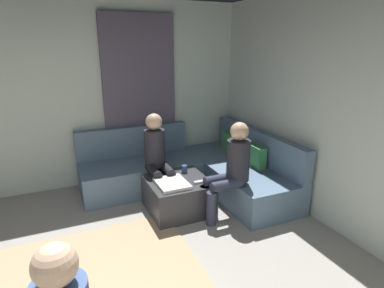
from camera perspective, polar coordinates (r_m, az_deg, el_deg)
wall_left at (r=4.95m, az=-24.33°, el=7.40°), size 0.12×6.00×2.70m
curtain_panel at (r=5.02m, az=-9.15°, el=7.68°), size 0.06×1.10×2.50m
sectional_couch at (r=4.78m, az=0.53°, el=-4.71°), size 2.10×2.55×0.87m
ottoman at (r=4.19m, az=-2.45°, el=-9.06°), size 0.76×0.76×0.42m
folded_blanket at (r=3.97m, az=-3.58°, el=-6.97°), size 0.44×0.36×0.04m
coffee_mug at (r=4.33m, az=-1.34°, el=-4.41°), size 0.08×0.08×0.10m
game_remote at (r=4.03m, az=1.39°, el=-6.71°), size 0.05×0.15×0.02m
person_on_couch_back at (r=3.90m, az=6.92°, el=-4.06°), size 0.30×0.60×1.20m
person_on_couch_side at (r=4.31m, az=-6.19°, el=-1.95°), size 0.60×0.30×1.20m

